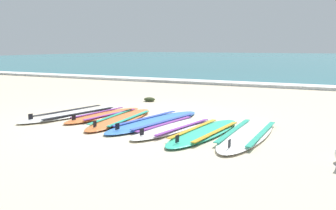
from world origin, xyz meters
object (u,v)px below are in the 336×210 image
(surfboard_3, at_px, (155,121))
(surfboard_4, at_px, (174,127))
(surfboard_2, at_px, (121,119))
(surfboard_0, at_px, (74,114))
(surfboard_6, at_px, (248,134))
(surfboard_5, at_px, (205,132))
(surfboard_1, at_px, (105,115))

(surfboard_3, distance_m, surfboard_4, 0.61)
(surfboard_4, bearing_deg, surfboard_2, 170.46)
(surfboard_0, relative_size, surfboard_6, 1.00)
(surfboard_0, xyz_separation_m, surfboard_5, (3.08, -0.37, 0.00))
(surfboard_0, height_order, surfboard_1, same)
(surfboard_0, height_order, surfboard_2, same)
(surfboard_2, distance_m, surfboard_6, 2.54)
(surfboard_0, height_order, surfboard_4, same)
(surfboard_3, xyz_separation_m, surfboard_4, (0.53, -0.30, 0.00))
(surfboard_4, height_order, surfboard_6, same)
(surfboard_4, relative_size, surfboard_6, 0.88)
(surfboard_2, xyz_separation_m, surfboard_6, (2.54, -0.11, -0.00))
(surfboard_1, distance_m, surfboard_4, 1.83)
(surfboard_5, bearing_deg, surfboard_4, 170.77)
(surfboard_1, distance_m, surfboard_3, 1.26)
(surfboard_4, bearing_deg, surfboard_6, 4.31)
(surfboard_3, bearing_deg, surfboard_0, -179.15)
(surfboard_4, bearing_deg, surfboard_1, 166.91)
(surfboard_0, height_order, surfboard_3, same)
(surfboard_0, bearing_deg, surfboard_4, -6.23)
(surfboard_3, relative_size, surfboard_4, 1.17)
(surfboard_3, xyz_separation_m, surfboard_6, (1.81, -0.20, 0.00))
(surfboard_0, distance_m, surfboard_6, 3.76)
(surfboard_1, height_order, surfboard_3, same)
(surfboard_1, distance_m, surfboard_6, 3.08)
(surfboard_3, distance_m, surfboard_6, 1.82)
(surfboard_1, height_order, surfboard_4, same)
(surfboard_1, height_order, surfboard_2, same)
(surfboard_0, distance_m, surfboard_2, 1.22)
(surfboard_5, distance_m, surfboard_6, 0.70)
(surfboard_0, xyz_separation_m, surfboard_6, (3.76, -0.17, -0.00))
(surfboard_6, bearing_deg, surfboard_2, 177.44)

